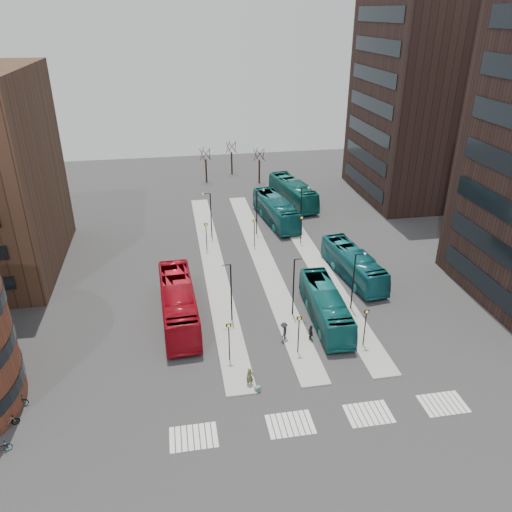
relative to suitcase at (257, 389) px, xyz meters
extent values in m
plane|color=#2B2B2E|center=(2.74, -7.78, -0.25)|extent=(160.00, 160.00, 0.00)
cube|color=#969691|center=(-1.26, 22.22, -0.18)|extent=(2.50, 45.00, 0.15)
cube|color=#969691|center=(4.74, 22.22, -0.18)|extent=(2.50, 45.00, 0.15)
cube|color=#969691|center=(10.74, 22.22, -0.18)|extent=(2.50, 45.00, 0.15)
cube|color=navy|center=(0.00, 0.00, 0.00)|extent=(0.48, 0.43, 0.51)
imported|color=#A80C1B|center=(-5.63, 11.49, 1.58)|extent=(3.59, 13.29, 3.67)
imported|color=#135E5F|center=(8.23, 8.88, 1.34)|extent=(3.12, 11.53, 3.18)
imported|color=#12565A|center=(8.78, 34.19, 1.50)|extent=(4.50, 12.89, 3.52)
imported|color=#145D67|center=(13.84, 16.69, 1.36)|extent=(4.14, 11.86, 3.23)
imported|color=#125A56|center=(12.97, 41.20, 1.55)|extent=(5.13, 13.31, 3.62)
imported|color=brown|center=(-0.47, 0.78, 0.58)|extent=(0.65, 0.46, 1.67)
imported|color=black|center=(-4.35, 7.65, 0.53)|extent=(0.84, 0.70, 1.56)
imported|color=black|center=(5.96, 5.86, 0.54)|extent=(0.45, 0.96, 1.59)
imported|color=black|center=(3.59, 6.40, 0.66)|extent=(1.05, 1.34, 1.82)
imported|color=gray|center=(-18.26, -0.50, 0.20)|extent=(1.57, 0.94, 0.91)
imported|color=gray|center=(-18.26, 1.70, 0.23)|extent=(1.88, 0.80, 0.96)
cube|color=silver|center=(-6.76, -3.78, -0.25)|extent=(0.35, 2.40, 0.01)
cube|color=silver|center=(-6.33, -3.78, -0.25)|extent=(0.35, 2.40, 0.01)
cube|color=silver|center=(-5.90, -3.78, -0.25)|extent=(0.35, 2.40, 0.01)
cube|color=silver|center=(-5.47, -3.78, -0.25)|extent=(0.35, 2.40, 0.01)
cube|color=silver|center=(-5.04, -3.78, -0.25)|extent=(0.35, 2.40, 0.01)
cube|color=silver|center=(-4.62, -3.78, -0.25)|extent=(0.35, 2.40, 0.01)
cube|color=silver|center=(-4.19, -3.78, -0.25)|extent=(0.35, 2.40, 0.01)
cube|color=silver|center=(-3.76, -3.78, -0.25)|extent=(0.35, 2.40, 0.01)
cube|color=silver|center=(0.24, -3.78, -0.25)|extent=(0.35, 2.40, 0.01)
cube|color=silver|center=(0.67, -3.78, -0.25)|extent=(0.35, 2.40, 0.01)
cube|color=silver|center=(1.10, -3.78, -0.25)|extent=(0.35, 2.40, 0.01)
cube|color=silver|center=(1.53, -3.78, -0.25)|extent=(0.35, 2.40, 0.01)
cube|color=silver|center=(1.96, -3.78, -0.25)|extent=(0.35, 2.40, 0.01)
cube|color=silver|center=(2.38, -3.78, -0.25)|extent=(0.35, 2.40, 0.01)
cube|color=silver|center=(2.81, -3.78, -0.25)|extent=(0.35, 2.40, 0.01)
cube|color=silver|center=(3.24, -3.78, -0.25)|extent=(0.35, 2.40, 0.01)
cube|color=silver|center=(6.24, -3.78, -0.25)|extent=(0.35, 2.40, 0.01)
cube|color=silver|center=(6.67, -3.78, -0.25)|extent=(0.35, 2.40, 0.01)
cube|color=silver|center=(7.10, -3.78, -0.25)|extent=(0.35, 2.40, 0.01)
cube|color=silver|center=(7.53, -3.78, -0.25)|extent=(0.35, 2.40, 0.01)
cube|color=silver|center=(7.96, -3.78, -0.25)|extent=(0.35, 2.40, 0.01)
cube|color=silver|center=(8.38, -3.78, -0.25)|extent=(0.35, 2.40, 0.01)
cube|color=silver|center=(8.81, -3.78, -0.25)|extent=(0.35, 2.40, 0.01)
cube|color=silver|center=(9.24, -3.78, -0.25)|extent=(0.35, 2.40, 0.01)
cube|color=silver|center=(12.24, -3.78, -0.25)|extent=(0.35, 2.40, 0.01)
cube|color=silver|center=(12.67, -3.78, -0.25)|extent=(0.35, 2.40, 0.01)
cube|color=silver|center=(13.10, -3.78, -0.25)|extent=(0.35, 2.40, 0.01)
cube|color=silver|center=(13.53, -3.78, -0.25)|extent=(0.35, 2.40, 0.01)
cube|color=silver|center=(13.96, -3.78, -0.25)|extent=(0.35, 2.40, 0.01)
cube|color=silver|center=(14.38, -3.78, -0.25)|extent=(0.35, 2.40, 0.01)
cube|color=silver|center=(14.81, -3.78, -0.25)|extent=(0.35, 2.40, 0.01)
cube|color=silver|center=(15.24, -3.78, -0.25)|extent=(0.35, 2.40, 0.01)
cube|color=black|center=(24.68, 8.22, 2.25)|extent=(0.12, 16.00, 2.00)
cube|color=black|center=(24.68, 8.22, 6.25)|extent=(0.12, 16.00, 2.00)
cube|color=black|center=(24.68, 8.22, 10.25)|extent=(0.12, 16.00, 2.00)
cube|color=black|center=(34.74, 42.22, 14.75)|extent=(20.00, 20.00, 30.00)
cube|color=black|center=(24.68, 42.22, 2.25)|extent=(0.12, 16.00, 2.00)
cube|color=black|center=(24.68, 42.22, 6.25)|extent=(0.12, 16.00, 2.00)
cube|color=black|center=(24.68, 42.22, 10.25)|extent=(0.12, 16.00, 2.00)
cube|color=black|center=(24.68, 42.22, 14.25)|extent=(0.12, 16.00, 2.00)
cube|color=black|center=(24.68, 42.22, 18.25)|extent=(0.12, 16.00, 2.00)
cube|color=black|center=(24.68, 42.22, 22.25)|extent=(0.12, 16.00, 2.00)
cube|color=black|center=(24.68, 42.22, 26.25)|extent=(0.12, 16.00, 2.00)
cylinder|color=black|center=(-1.66, 4.22, 1.65)|extent=(0.10, 0.10, 3.50)
cube|color=black|center=(-1.66, 4.22, 3.40)|extent=(0.45, 0.10, 0.30)
cube|color=yellow|center=(-1.66, 4.16, 3.40)|extent=(0.20, 0.02, 0.20)
cylinder|color=black|center=(-1.66, 26.22, 1.65)|extent=(0.10, 0.10, 3.50)
cube|color=black|center=(-1.66, 26.22, 3.40)|extent=(0.45, 0.10, 0.30)
cube|color=yellow|center=(-1.66, 26.16, 3.40)|extent=(0.20, 0.02, 0.20)
cylinder|color=black|center=(4.34, 4.22, 1.65)|extent=(0.10, 0.10, 3.50)
cube|color=black|center=(4.34, 4.22, 3.40)|extent=(0.45, 0.10, 0.30)
cube|color=yellow|center=(4.34, 4.16, 3.40)|extent=(0.20, 0.02, 0.20)
cylinder|color=black|center=(4.34, 26.22, 1.65)|extent=(0.10, 0.10, 3.50)
cube|color=black|center=(4.34, 26.22, 3.40)|extent=(0.45, 0.10, 0.30)
cube|color=yellow|center=(4.34, 26.16, 3.40)|extent=(0.20, 0.02, 0.20)
cylinder|color=black|center=(10.34, 4.22, 1.65)|extent=(0.10, 0.10, 3.50)
cube|color=black|center=(10.34, 4.22, 3.40)|extent=(0.45, 0.10, 0.30)
cube|color=yellow|center=(10.34, 4.16, 3.40)|extent=(0.20, 0.02, 0.20)
cylinder|color=black|center=(10.34, 26.22, 1.65)|extent=(0.10, 0.10, 3.50)
cube|color=black|center=(10.34, 26.22, 3.40)|extent=(0.45, 0.10, 0.30)
cube|color=yellow|center=(10.34, 26.16, 3.40)|extent=(0.20, 0.02, 0.20)
cylinder|color=black|center=(-0.66, 10.22, 2.90)|extent=(0.14, 0.14, 6.00)
cylinder|color=black|center=(-1.11, 10.22, 5.90)|extent=(0.90, 0.08, 0.08)
sphere|color=silver|center=(-1.56, 10.22, 5.90)|extent=(0.24, 0.24, 0.24)
cylinder|color=black|center=(-0.66, 30.22, 2.90)|extent=(0.14, 0.14, 6.00)
cylinder|color=black|center=(-1.11, 30.22, 5.90)|extent=(0.90, 0.08, 0.08)
sphere|color=silver|center=(-1.56, 30.22, 5.90)|extent=(0.24, 0.24, 0.24)
cylinder|color=black|center=(5.34, 10.22, 2.90)|extent=(0.14, 0.14, 6.00)
cylinder|color=black|center=(5.79, 10.22, 5.90)|extent=(0.90, 0.08, 0.08)
sphere|color=silver|center=(6.24, 10.22, 5.90)|extent=(0.24, 0.24, 0.24)
cylinder|color=black|center=(5.34, 30.22, 2.90)|extent=(0.14, 0.14, 6.00)
cylinder|color=black|center=(5.79, 30.22, 5.90)|extent=(0.90, 0.08, 0.08)
sphere|color=silver|center=(6.24, 30.22, 5.90)|extent=(0.24, 0.24, 0.24)
cylinder|color=black|center=(11.34, 10.22, 2.90)|extent=(0.14, 0.14, 6.00)
cylinder|color=black|center=(11.79, 10.22, 5.90)|extent=(0.90, 0.08, 0.08)
sphere|color=silver|center=(12.24, 10.22, 5.90)|extent=(0.24, 0.24, 0.24)
cylinder|color=black|center=(11.34, 30.22, 2.90)|extent=(0.14, 0.14, 6.00)
cylinder|color=black|center=(11.79, 30.22, 5.90)|extent=(0.90, 0.08, 0.08)
sphere|color=silver|center=(12.24, 30.22, 5.90)|extent=(0.24, 0.24, 0.24)
cylinder|color=black|center=(0.74, 54.22, 1.75)|extent=(0.30, 0.30, 4.00)
cylinder|color=black|center=(1.44, 54.22, 4.65)|extent=(0.10, 1.56, 1.95)
cylinder|color=black|center=(0.96, 54.88, 4.65)|extent=(1.48, 0.59, 1.97)
cylinder|color=black|center=(0.18, 54.63, 4.65)|extent=(0.90, 1.31, 1.99)
cylinder|color=black|center=(0.17, 53.81, 4.65)|extent=(0.89, 1.31, 1.99)
cylinder|color=black|center=(0.96, 53.55, 4.65)|extent=(1.48, 0.58, 1.97)
cylinder|color=black|center=(5.74, 58.22, 1.75)|extent=(0.30, 0.30, 4.00)
cylinder|color=black|center=(6.44, 58.22, 4.65)|extent=(0.10, 1.56, 1.95)
cylinder|color=black|center=(5.96, 58.88, 4.65)|extent=(1.48, 0.59, 1.97)
cylinder|color=black|center=(5.18, 58.63, 4.65)|extent=(0.90, 1.31, 1.99)
cylinder|color=black|center=(5.17, 57.81, 4.65)|extent=(0.89, 1.31, 1.99)
cylinder|color=black|center=(5.96, 57.55, 4.65)|extent=(1.48, 0.58, 1.97)
cylinder|color=black|center=(9.74, 52.22, 1.75)|extent=(0.30, 0.30, 4.00)
cylinder|color=black|center=(10.44, 52.22, 4.65)|extent=(0.10, 1.56, 1.95)
cylinder|color=black|center=(9.96, 52.88, 4.65)|extent=(1.48, 0.59, 1.97)
cylinder|color=black|center=(9.18, 52.63, 4.65)|extent=(0.90, 1.31, 1.99)
cylinder|color=black|center=(9.17, 51.81, 4.65)|extent=(0.89, 1.31, 1.99)
cylinder|color=black|center=(9.96, 51.55, 4.65)|extent=(1.48, 0.58, 1.97)
camera|label=1|loc=(-5.44, -29.95, 26.71)|focal=35.00mm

